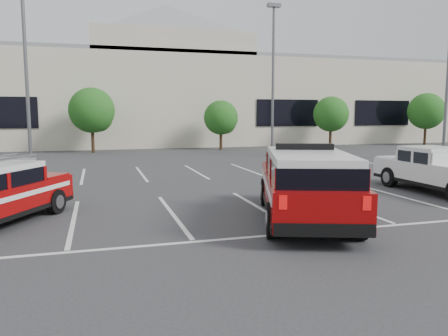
% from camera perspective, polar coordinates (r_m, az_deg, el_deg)
% --- Properties ---
extents(ground, '(120.00, 120.00, 0.00)m').
position_cam_1_polar(ground, '(13.37, 4.82, -5.33)').
color(ground, '#2F2F31').
rests_on(ground, ground).
extents(stall_markings, '(23.00, 15.00, 0.01)m').
position_cam_1_polar(stall_markings, '(17.56, -0.47, -2.31)').
color(stall_markings, silver).
rests_on(stall_markings, ground).
extents(convention_building, '(60.00, 16.99, 13.20)m').
position_cam_1_polar(convention_building, '(44.35, -10.06, 9.31)').
color(convention_building, beige).
rests_on(convention_building, ground).
extents(tree_mid_left, '(3.37, 3.37, 4.85)m').
position_cam_1_polar(tree_mid_left, '(34.22, -16.73, 7.03)').
color(tree_mid_left, '#3F2B19').
rests_on(tree_mid_left, ground).
extents(tree_mid_right, '(2.77, 2.77, 3.99)m').
position_cam_1_polar(tree_mid_right, '(35.60, -0.29, 6.44)').
color(tree_mid_right, '#3F2B19').
rests_on(tree_mid_right, ground).
extents(tree_right, '(3.07, 3.07, 4.42)m').
position_cam_1_polar(tree_right, '(39.54, 13.88, 6.69)').
color(tree_right, '#3F2B19').
rests_on(tree_right, ground).
extents(tree_far_right, '(3.37, 3.37, 4.85)m').
position_cam_1_polar(tree_far_right, '(45.39, 24.95, 6.60)').
color(tree_far_right, '#3F2B19').
rests_on(tree_far_right, ground).
extents(light_pole_left, '(0.90, 0.60, 10.24)m').
position_cam_1_polar(light_pole_left, '(24.51, -24.45, 11.86)').
color(light_pole_left, '#59595E').
rests_on(light_pole_left, ground).
extents(light_pole_mid, '(0.90, 0.60, 10.24)m').
position_cam_1_polar(light_pole_mid, '(30.61, 6.41, 11.34)').
color(light_pole_mid, '#59595E').
rests_on(light_pole_mid, ground).
extents(light_pole_right, '(0.90, 0.60, 10.24)m').
position_cam_1_polar(light_pole_right, '(30.44, 27.19, 10.64)').
color(light_pole_right, '#59595E').
rests_on(light_pole_right, ground).
extents(fire_chief_suv, '(3.92, 6.20, 2.05)m').
position_cam_1_polar(fire_chief_suv, '(11.92, 10.65, -2.83)').
color(fire_chief_suv, '#870607').
rests_on(fire_chief_suv, ground).
extents(white_pickup, '(1.91, 5.40, 1.65)m').
position_cam_1_polar(white_pickup, '(17.71, 26.27, -0.83)').
color(white_pickup, silver).
rests_on(white_pickup, ground).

